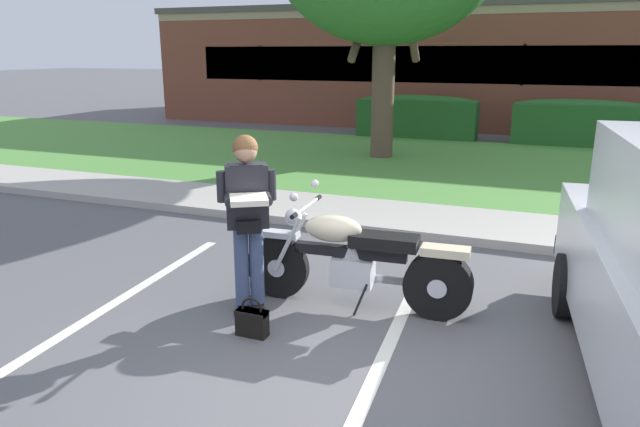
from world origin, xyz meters
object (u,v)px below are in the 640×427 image
object	(u,v)px
brick_building	(530,65)
handbag	(252,320)
motorcycle	(364,261)
hedge_center_left	(580,122)
hedge_left	(417,116)
rider_person	(248,212)

from	to	relation	value
brick_building	handbag	bearing A→B (deg)	-94.02
motorcycle	hedge_center_left	world-z (taller)	hedge_center_left
hedge_left	motorcycle	bearing A→B (deg)	-79.95
hedge_left	hedge_center_left	world-z (taller)	same
hedge_left	brick_building	xyz separation A→B (m)	(2.68, 6.53, 1.31)
motorcycle	hedge_left	bearing A→B (deg)	100.05
hedge_center_left	brick_building	distance (m)	6.85
hedge_left	brick_building	bearing A→B (deg)	67.69
hedge_center_left	handbag	bearing A→B (deg)	-103.18
hedge_center_left	rider_person	bearing A→B (deg)	-104.62
hedge_center_left	brick_building	world-z (taller)	brick_building
rider_person	handbag	xyz separation A→B (m)	(0.23, -0.40, -0.86)
handbag	motorcycle	bearing A→B (deg)	51.82
hedge_left	brick_building	distance (m)	7.18
brick_building	hedge_center_left	bearing A→B (deg)	-76.20
rider_person	brick_building	xyz separation A→B (m)	(1.57, 18.71, 0.96)
motorcycle	hedge_left	world-z (taller)	hedge_left
handbag	brick_building	xyz separation A→B (m)	(1.34, 19.11, 1.82)
hedge_left	brick_building	world-z (taller)	brick_building
handbag	hedge_left	world-z (taller)	hedge_left
hedge_left	hedge_center_left	xyz separation A→B (m)	(4.28, 0.00, 0.00)
motorcycle	hedge_left	distance (m)	11.84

